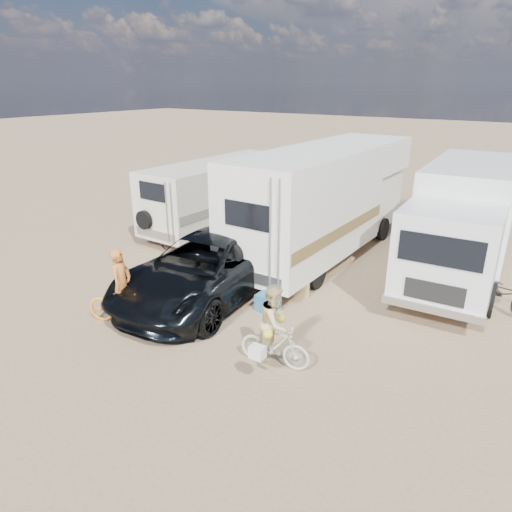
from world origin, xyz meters
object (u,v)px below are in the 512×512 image
Objects in this scene: box_truck at (463,224)px; dark_suv at (207,267)px; cooler at (268,303)px; crate at (300,287)px; rider_man at (122,291)px; rider_woman at (275,330)px; bike_woman at (274,346)px; rv_main at (325,203)px; bike_parked at (504,292)px; bike_man at (124,305)px; rv_left at (219,196)px.

box_truck is 7.50m from dark_suv.
cooler reaches higher than crate.
dark_suv is at bearing -142.99° from crate.
rider_man is 3.97m from rider_woman.
box_truck is 4.95× the size of bike_woman.
rv_main is at bearing -176.78° from box_truck.
rv_main is 4.90m from cooler.
rider_woman is 0.91× the size of bike_parked.
bike_man is (-1.79, -7.05, -1.30)m from rv_main.
rider_man reaches higher than bike_parked.
box_truck is 4.05× the size of bike_man.
cooler is at bearing -127.74° from box_truck.
bike_parked is at bearing -42.57° from rider_woman.
rv_main reaches higher than rider_woman.
rv_main is at bearing 72.46° from dark_suv.
cooler is (2.53, 2.47, -0.27)m from bike_man.
bike_parked is (5.68, -1.11, -1.31)m from rv_main.
dark_suv is 3.71m from rider_woman.
box_truck is 7.40m from bike_woman.
dark_suv is 3.49× the size of rider_man.
box_truck is 9.67m from rider_man.
bike_man is (2.90, -7.36, -0.84)m from rv_left.
bike_parked is (7.47, 5.94, -0.02)m from bike_man.
box_truck is at bearing -59.18° from rider_man.
rv_main is 4.24m from box_truck.
rider_man reaches higher than rider_woman.
box_truck is 4.65× the size of rider_woman.
bike_man is 4.72m from crate.
bike_woman is at bearing 170.61° from rider_woman.
rider_woman is at bearing -69.85° from crate.
bike_parked is (1.46, -1.59, -1.17)m from box_truck.
rider_man is at bearing -67.01° from rv_left.
bike_woman is 0.85× the size of bike_parked.
rv_left is 7.92m from rider_man.
rider_woman reaches higher than bike_man.
bike_man is 3.54m from cooler.
bike_parked reaches higher than crate.
rv_main is at bearing -2.17° from rv_left.
cooler is (-1.40, 1.94, -0.59)m from rider_woman.
rv_left is 6.71m from crate.
rv_left is 13.22× the size of crate.
rider_man is 0.97× the size of bike_parked.
rv_main is 5.68× the size of bike_woman.
rv_main reaches higher than rider_man.
bike_parked is 5.20m from crate.
cooler is at bearing 163.81° from bike_parked.
bike_man is 1.08× the size of rider_man.
rv_left is at bearing 177.89° from box_truck.
dark_suv is 3.24× the size of bike_man.
rider_woman is at bearing -102.97° from rider_man.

